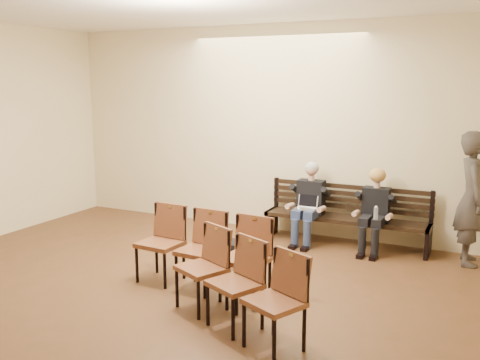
% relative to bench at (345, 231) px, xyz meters
% --- Properties ---
extents(room_walls, '(8.02, 10.01, 3.51)m').
position_rel_bench_xyz_m(room_walls, '(-1.35, -3.86, 2.31)').
color(room_walls, beige).
rests_on(room_walls, ground).
extents(bench, '(2.60, 0.90, 0.45)m').
position_rel_bench_xyz_m(bench, '(0.00, 0.00, 0.00)').
color(bench, black).
rests_on(bench, ground).
extents(seated_man, '(0.52, 0.72, 1.25)m').
position_rel_bench_xyz_m(seated_man, '(-0.57, -0.12, 0.40)').
color(seated_man, black).
rests_on(seated_man, ground).
extents(seated_woman, '(0.49, 0.68, 1.15)m').
position_rel_bench_xyz_m(seated_woman, '(0.47, -0.12, 0.35)').
color(seated_woman, black).
rests_on(seated_woman, ground).
extents(laptop, '(0.34, 0.27, 0.23)m').
position_rel_bench_xyz_m(laptop, '(-0.57, -0.30, 0.34)').
color(laptop, silver).
rests_on(laptop, bench).
extents(water_bottle, '(0.07, 0.07, 0.21)m').
position_rel_bench_xyz_m(water_bottle, '(0.55, -0.42, 0.33)').
color(water_bottle, silver).
rests_on(water_bottle, bench).
extents(bag, '(0.47, 0.36, 0.31)m').
position_rel_bench_xyz_m(bag, '(-1.19, -1.53, -0.07)').
color(bag, black).
rests_on(bag, ground).
extents(passerby, '(0.65, 0.87, 2.18)m').
position_rel_bench_xyz_m(passerby, '(1.81, -0.08, 0.86)').
color(passerby, '#39332E').
rests_on(passerby, ground).
extents(chair_row_front, '(1.81, 0.65, 0.99)m').
position_rel_bench_xyz_m(chair_row_front, '(-1.12, -2.61, 0.27)').
color(chair_row_front, brown).
rests_on(chair_row_front, ground).
extents(chair_row_back, '(1.77, 1.19, 0.95)m').
position_rel_bench_xyz_m(chair_row_back, '(-0.28, -3.35, 0.25)').
color(chair_row_back, brown).
rests_on(chair_row_back, ground).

